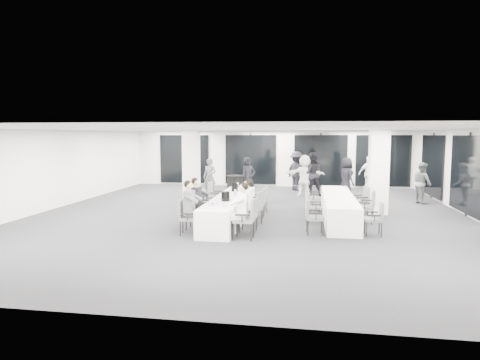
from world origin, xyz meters
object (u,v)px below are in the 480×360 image
object	(u,v)px
banquet_table_main	(230,209)
chair_side_right_far	(362,199)
standing_guest_a	(248,176)
ice_bucket_near	(225,196)
chair_side_left_mid	(312,206)
chair_side_left_far	(311,195)
chair_main_left_near	(186,215)
chair_main_left_mid	(199,204)
standing_guest_d	(369,171)
chair_main_right_near	(247,216)
standing_guest_b	(312,171)
ice_bucket_far	(235,188)
standing_guest_f	(305,173)
banquet_table_side	(338,207)
standing_guest_h	(422,180)
chair_main_right_mid	(255,206)
standing_guest_e	(346,175)
chair_main_right_second	(251,213)
chair_side_right_mid	(368,204)
chair_main_left_far	(214,194)
chair_main_left_fourth	(207,201)
cocktail_table	(235,188)
standing_guest_g	(210,175)
standing_guest_c	(297,169)
chair_side_right_near	(376,216)
chair_main_right_far	(263,197)
chair_main_right_fourth	(260,201)

from	to	relation	value
banquet_table_main	chair_side_right_far	size ratio (longest dim) A/B	5.42
standing_guest_a	ice_bucket_near	distance (m)	5.18
chair_side_left_mid	chair_side_right_far	size ratio (longest dim) A/B	0.95
ice_bucket_near	chair_side_left_far	bearing A→B (deg)	47.35
chair_main_left_near	chair_main_left_mid	distance (m)	1.44
standing_guest_d	chair_main_right_near	bearing A→B (deg)	57.53
standing_guest_b	chair_main_left_mid	bearing A→B (deg)	52.56
standing_guest_a	ice_bucket_far	bearing A→B (deg)	-132.88
banquet_table_main	standing_guest_f	bearing A→B (deg)	69.29
banquet_table_side	chair_side_left_mid	bearing A→B (deg)	-145.45
chair_main_left_near	standing_guest_h	bearing A→B (deg)	123.35
chair_main_right_mid	standing_guest_e	size ratio (longest dim) A/B	0.52
chair_main_right_near	chair_main_right_second	distance (m)	0.77
chair_side_right_far	banquet_table_side	bearing A→B (deg)	123.84
chair_side_right_mid	standing_guest_b	size ratio (longest dim) A/B	0.47
chair_main_left_mid	chair_main_left_far	size ratio (longest dim) A/B	1.00
chair_side_right_mid	ice_bucket_near	xyz separation A→B (m)	(-4.09, -1.20, 0.32)
chair_main_right_second	ice_bucket_far	distance (m)	2.78
chair_main_left_fourth	chair_main_left_far	world-z (taller)	chair_main_left_far
cocktail_table	standing_guest_g	bearing A→B (deg)	135.97
standing_guest_c	chair_main_right_second	bearing A→B (deg)	133.22
chair_side_right_mid	chair_side_right_far	xyz separation A→B (m)	(-0.01, 1.38, -0.04)
chair_main_left_mid	chair_side_right_near	distance (m)	5.00
chair_main_right_second	chair_side_right_far	size ratio (longest dim) A/B	1.00
chair_side_left_mid	chair_side_right_far	bearing A→B (deg)	120.51
chair_main_left_near	chair_main_right_far	world-z (taller)	chair_main_left_near
chair_side_right_near	standing_guest_a	distance (m)	6.96
chair_main_right_far	standing_guest_b	xyz separation A→B (m)	(1.67, 4.15, 0.56)
banquet_table_main	standing_guest_h	xyz separation A→B (m)	(6.63, 4.49, 0.52)
chair_side_left_mid	standing_guest_a	world-z (taller)	standing_guest_a
standing_guest_d	standing_guest_e	size ratio (longest dim) A/B	0.97
chair_main_right_near	chair_side_right_far	bearing A→B (deg)	-39.04
cocktail_table	chair_main_right_fourth	xyz separation A→B (m)	(1.37, -3.34, 0.02)
chair_main_right_far	chair_side_right_mid	bearing A→B (deg)	-127.11
chair_main_left_fourth	standing_guest_a	distance (m)	3.94
chair_main_left_near	standing_guest_c	distance (m)	9.81
chair_main_left_mid	chair_main_right_far	world-z (taller)	chair_main_left_mid
chair_main_left_fourth	chair_main_right_mid	distance (m)	1.92
chair_side_left_mid	standing_guest_c	bearing A→B (deg)	173.55
chair_side_right_mid	standing_guest_h	xyz separation A→B (m)	(2.52, 4.09, 0.33)
chair_main_right_mid	cocktail_table	bearing A→B (deg)	29.69
banquet_table_main	chair_side_right_far	bearing A→B (deg)	23.37
standing_guest_d	standing_guest_h	distance (m)	3.68
cocktail_table	chair_main_right_second	distance (m)	5.55
standing_guest_h	ice_bucket_far	bearing A→B (deg)	96.50
banquet_table_main	chair_main_left_far	world-z (taller)	chair_main_left_far
chair_main_right_mid	ice_bucket_far	distance (m)	1.93
chair_main_right_fourth	standing_guest_f	distance (m)	5.33
chair_main_left_far	chair_side_left_far	distance (m)	3.28
chair_main_left_mid	chair_side_right_near	xyz separation A→B (m)	(4.94, -0.74, -0.08)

